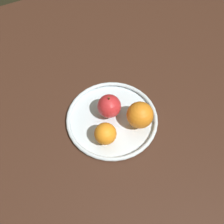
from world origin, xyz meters
TOP-DOWN VIEW (x-y plane):
  - ground_plane at (0.00, 0.00)cm, footprint 144.24×144.24cm
  - fruit_bowl at (0.00, 0.00)cm, footprint 28.33×28.33cm
  - apple at (-0.26, 1.91)cm, footprint 7.19×7.19cm
  - orange_front_right at (6.56, -5.13)cm, footprint 7.98×7.98cm
  - orange_front_left at (-4.99, -5.83)cm, footprint 6.42×6.42cm

SIDE VIEW (x-z plane):
  - ground_plane at x=0.00cm, z-range -4.00..0.00cm
  - fruit_bowl at x=0.00cm, z-range 0.02..1.82cm
  - orange_front_left at x=-4.99cm, z-range 1.80..8.22cm
  - apple at x=-0.26cm, z-range 1.40..9.40cm
  - orange_front_right at x=6.56cm, z-range 1.80..9.78cm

